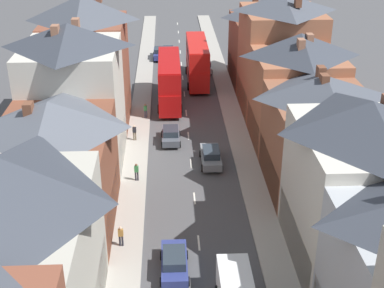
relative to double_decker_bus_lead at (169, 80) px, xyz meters
The scene contains 17 objects.
pavement_left 8.29m from the double_decker_bus_lead, 114.88° to the right, with size 2.20×104.00×0.14m, color #A8A399.
pavement_right 10.28m from the double_decker_bus_lead, 45.76° to the right, with size 2.20×104.00×0.14m, color #A8A399.
centre_line_dashes 9.69m from the double_decker_bus_lead, 78.75° to the right, with size 0.14×97.80×0.01m.
terrace_row_left 30.14m from the double_decker_bus_lead, 106.22° to the right, with size 8.00×57.09×13.58m.
terrace_row_right 26.82m from the double_decker_bus_lead, 63.26° to the right, with size 8.00×69.34×14.02m.
double_decker_bus_lead is the anchor object (origin of this frame).
double_decker_bus_mid_street 8.01m from the double_decker_bus_lead, 63.31° to the left, with size 2.74×10.80×5.30m.
car_near_blue 10.66m from the double_decker_bus_lead, 89.95° to the right, with size 1.90×3.99×1.57m.
car_near_silver 17.70m from the double_decker_bus_lead, 94.21° to the left, with size 1.90×4.42×1.67m.
car_parked_left_a 15.75m from the double_decker_bus_lead, 76.64° to the right, with size 1.90×4.50×1.59m.
car_parked_right_a 18.12m from the double_decker_bus_lead, 89.97° to the left, with size 1.90×4.60×1.62m.
car_mid_black 30.30m from the double_decker_bus_lead, 89.98° to the right, with size 1.90×4.36×1.62m.
car_parked_left_b 12.48m from the double_decker_bus_lead, 66.50° to the left, with size 1.90×4.04×1.59m.
pedestrian_mid_left 27.64m from the double_decker_bus_lead, 97.67° to the right, with size 0.36×0.22×1.61m.
pedestrian_mid_right 18.48m from the double_decker_bus_lead, 99.40° to the right, with size 0.36×0.22×1.61m.
pedestrian_far_left 10.86m from the double_decker_bus_lead, 109.48° to the right, with size 0.36×0.22×1.61m.
pedestrian_far_right 5.53m from the double_decker_bus_lead, 120.40° to the right, with size 0.36×0.22×1.61m.
Camera 1 is at (-1.97, -13.15, 23.21)m, focal length 50.00 mm.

